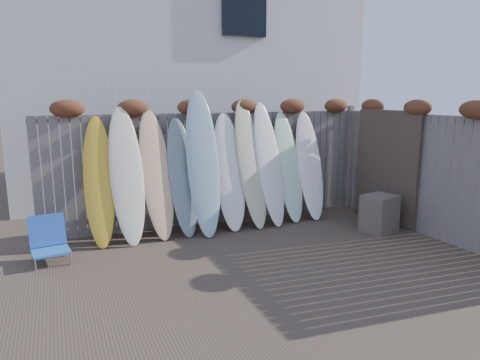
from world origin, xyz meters
name	(u,v)px	position (x,y,z in m)	size (l,w,h in m)	color
ground	(275,268)	(0.00, 0.00, 0.00)	(80.00, 80.00, 0.00)	#493A2D
back_fence	(217,158)	(0.06, 2.39, 1.18)	(6.05, 0.28, 2.24)	slate
right_fence	(431,168)	(2.99, 0.25, 1.14)	(0.28, 4.40, 2.24)	slate
house	(177,61)	(0.50, 6.50, 3.20)	(8.50, 5.50, 6.33)	silver
beach_chair	(49,241)	(-2.80, 1.50, 0.30)	(0.54, 0.57, 0.64)	blue
wooden_crate	(379,213)	(2.39, 0.70, 0.32)	(0.54, 0.45, 0.64)	brown
lattice_panel	(386,167)	(2.85, 1.12, 1.03)	(0.06, 1.37, 2.05)	#3C3424
surfboard_0	(99,181)	(-2.04, 1.98, 1.00)	(0.46, 0.07, 2.08)	gold
surfboard_1	(127,175)	(-1.62, 1.94, 1.07)	(0.52, 0.07, 2.23)	#F1E5CB
surfboard_2	(156,174)	(-1.14, 1.98, 1.04)	(0.50, 0.07, 2.17)	#FFD476
surfboard_3	(182,177)	(-0.72, 1.96, 0.97)	(0.46, 0.07, 2.03)	slate
surfboard_4	(203,162)	(-0.38, 1.88, 1.21)	(0.54, 0.07, 2.51)	#99B6C7
surfboard_5	(229,171)	(0.13, 1.95, 1.00)	(0.54, 0.07, 2.09)	white
surfboard_6	(251,164)	(0.53, 1.94, 1.11)	(0.49, 0.07, 2.32)	beige
surfboard_7	(269,164)	(0.89, 1.93, 1.09)	(0.49, 0.07, 2.28)	white
surfboard_8	(288,167)	(1.33, 2.00, 1.00)	(0.50, 0.07, 2.09)	silver
surfboard_9	(310,165)	(1.77, 1.97, 1.01)	(0.50, 0.07, 2.09)	white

